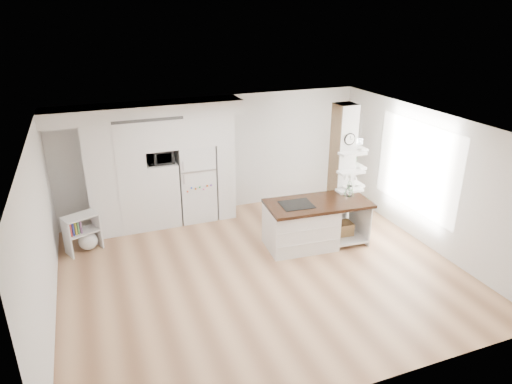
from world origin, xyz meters
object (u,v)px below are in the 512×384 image
(refrigerator, at_px, (196,182))
(bookshelf, at_px, (84,235))
(kitchen_island, at_px, (306,224))
(floor_plant_a, at_px, (337,210))

(refrigerator, xyz_separation_m, bookshelf, (-2.45, -0.68, -0.54))
(kitchen_island, height_order, bookshelf, kitchen_island)
(refrigerator, bearing_deg, floor_plant_a, -22.48)
(bookshelf, bearing_deg, floor_plant_a, -28.91)
(kitchen_island, bearing_deg, floor_plant_a, 38.92)
(refrigerator, relative_size, kitchen_island, 0.82)
(floor_plant_a, bearing_deg, bookshelf, 174.33)
(bookshelf, bearing_deg, kitchen_island, -41.61)
(kitchen_island, xyz_separation_m, floor_plant_a, (1.22, 0.85, -0.26))
(kitchen_island, bearing_deg, refrigerator, 133.93)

